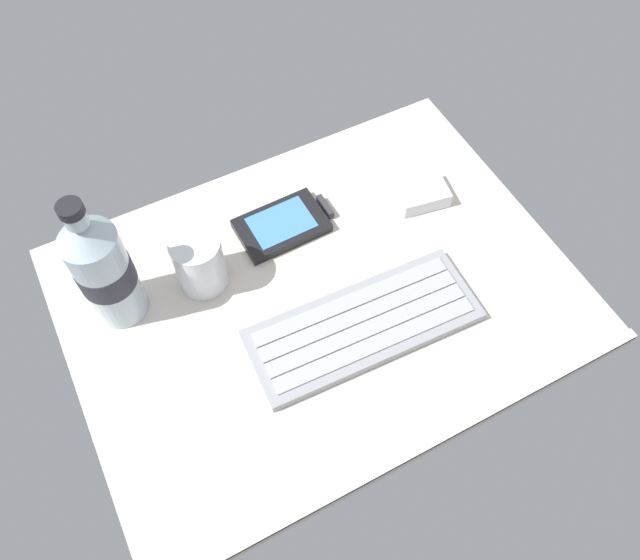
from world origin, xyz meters
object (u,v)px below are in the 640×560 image
(handheld_device, at_px, (286,224))
(juice_cup, at_px, (200,264))
(keyboard, at_px, (363,325))
(water_bottle, at_px, (103,269))
(charger_block, at_px, (421,193))

(handheld_device, relative_size, juice_cup, 1.52)
(keyboard, bearing_deg, juice_cup, 133.67)
(handheld_device, xyz_separation_m, water_bottle, (-0.24, -0.02, 0.08))
(keyboard, distance_m, charger_block, 0.23)
(water_bottle, bearing_deg, juice_cup, -5.85)
(handheld_device, xyz_separation_m, juice_cup, (-0.13, -0.03, 0.03))
(charger_block, bearing_deg, keyboard, -140.60)
(water_bottle, relative_size, charger_block, 2.97)
(charger_block, bearing_deg, juice_cup, 177.59)
(handheld_device, bearing_deg, water_bottle, -175.72)
(juice_cup, xyz_separation_m, charger_block, (0.32, -0.01, -0.03))
(keyboard, relative_size, charger_block, 4.21)
(charger_block, bearing_deg, handheld_device, 167.46)
(juice_cup, xyz_separation_m, water_bottle, (-0.11, 0.01, 0.05))
(keyboard, xyz_separation_m, handheld_device, (-0.02, 0.19, -0.00))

